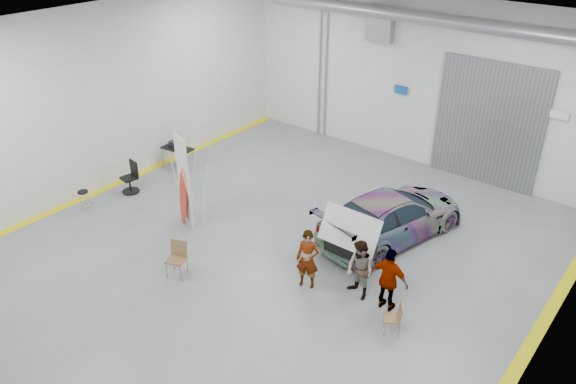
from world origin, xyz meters
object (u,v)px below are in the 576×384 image
Objects in this scene: sedan_car at (392,215)px; person_c at (389,280)px; shop_stool at (84,200)px; office_chair at (131,179)px; person_a at (308,259)px; surfboard_display at (185,188)px; work_table at (176,147)px; folding_chair_far at (392,323)px; person_b at (360,270)px; folding_chair_near at (177,266)px.

person_c is at bearing 131.63° from sedan_car.
shop_stool is 1.70m from office_chair.
person_a is 0.54× the size of surfboard_display.
sedan_car is 3.26m from person_c.
office_chair is (0.31, -2.30, -0.26)m from work_table.
person_c is 1.02m from folding_chair_far.
folding_chair_far is at bearing 6.16° from shop_stool.
surfboard_display is at bearing 45.42° from sedan_car.
person_c is at bearing 8.97° from office_chair.
surfboard_display reaches higher than person_b.
office_chair is (-2.99, 0.23, -0.74)m from surfboard_display.
folding_chair_far is 0.65× the size of work_table.
person_a is 1.51× the size of office_chair.
office_chair is (-8.89, -0.04, -0.32)m from person_b.
person_a is 2.60m from folding_chair_far.
surfboard_display is 3.09m from office_chair.
work_table is at bearing -13.39° from person_c.
surfboard_display reaches higher than folding_chair_far.
person_b is at bearing 20.72° from surfboard_display.
shop_stool is at bearing 9.32° from person_c.
work_table is (-9.98, 2.21, -0.11)m from person_c.
person_a is (-0.51, -3.36, 0.10)m from sedan_car.
work_table is (-9.20, 2.25, -0.06)m from person_b.
person_b is 9.23m from shop_stool.
folding_chair_near is at bearing -5.70° from shop_stool.
surfboard_display is at bearing -37.48° from work_table.
surfboard_display is 3.58m from shop_stool.
person_c is (1.53, -2.88, 0.14)m from sedan_car.
sedan_car is 4.55× the size of office_chair.
person_b is (1.25, 0.45, -0.02)m from person_a.
work_table is at bearing 117.41° from folding_chair_near.
person_a is at bearing 95.08° from sedan_car.
shop_stool is 4.01m from work_table.
work_table is at bearing -137.79° from folding_chair_far.
office_chair reaches higher than work_table.
sedan_car is at bearing 28.44° from office_chair.
person_c is 1.38× the size of work_table.
sedan_car is 4.10m from folding_chair_far.
sedan_car is 6.17× the size of folding_chair_far.
office_chair is (-10.17, 0.57, 0.22)m from folding_chair_far.
folding_chair_far is (2.53, -0.17, -0.56)m from person_a.
office_chair is at bearing -0.40° from person_c.
person_a is 1.02× the size of person_b.
folding_chair_near is 5.20m from office_chair.
person_b is 8.90m from office_chair.
office_chair is (0.17, 1.69, 0.14)m from shop_stool.
shop_stool is at bearing 42.89° from sedan_car.
surfboard_display reaches higher than folding_chair_near.
person_a is 4.67m from surfboard_display.
office_chair is (-7.64, 0.41, -0.34)m from person_a.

